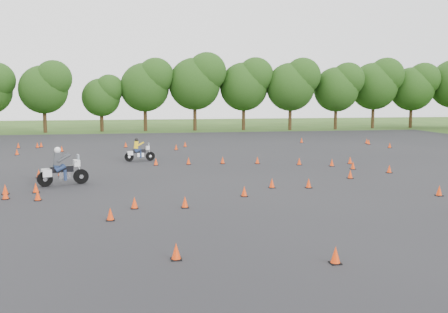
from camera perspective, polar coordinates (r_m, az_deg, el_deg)
name	(u,v)px	position (r m, az deg, el deg)	size (l,w,h in m)	color
ground	(239,192)	(23.27, 1.73, -4.13)	(140.00, 140.00, 0.00)	#2D5119
asphalt_pad	(218,173)	(29.08, -0.69, -1.86)	(62.00, 62.00, 0.00)	black
treeline	(203,94)	(57.65, -2.46, 7.15)	(86.94, 32.30, 10.42)	#1E3F12
traffic_cones	(199,168)	(29.47, -2.86, -1.30)	(36.24, 32.92, 0.45)	#F33B0A
rider_grey	(63,166)	(26.25, -17.95, -1.04)	(2.51, 0.77, 1.94)	#393C40
rider_yellow	(140,150)	(34.45, -9.61, 0.78)	(2.05, 0.63, 1.59)	yellow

